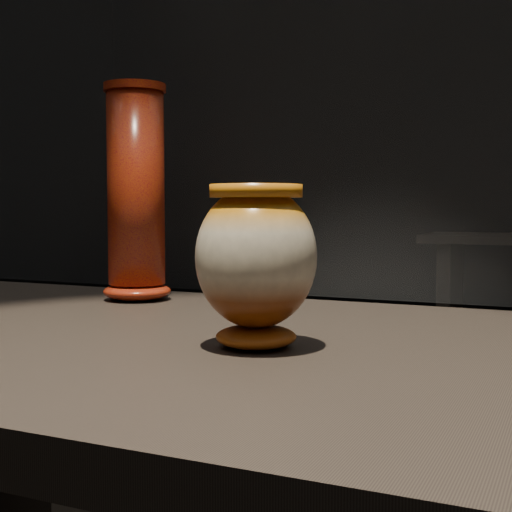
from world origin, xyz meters
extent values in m
cube|color=black|center=(0.00, 0.00, 0.88)|extent=(2.00, 0.80, 0.05)
ellipsoid|color=#6B2B09|center=(-0.15, -0.04, 0.91)|extent=(0.11, 0.11, 0.03)
ellipsoid|color=beige|center=(-0.15, -0.04, 1.01)|extent=(0.17, 0.17, 0.17)
cylinder|color=orange|center=(-0.15, -0.04, 1.08)|extent=(0.13, 0.13, 0.02)
ellipsoid|color=#A83E0B|center=(-0.53, 0.26, 0.92)|extent=(0.12, 0.12, 0.03)
cylinder|color=#A83E0B|center=(-0.53, 0.26, 1.10)|extent=(0.10, 0.10, 0.34)
cylinder|color=#A83E0B|center=(-0.53, 0.26, 1.27)|extent=(0.11, 0.11, 0.01)
cube|color=black|center=(-0.54, 3.68, 0.42)|extent=(0.08, 0.50, 0.85)
camera|label=1|loc=(0.20, -0.80, 1.07)|focal=50.00mm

